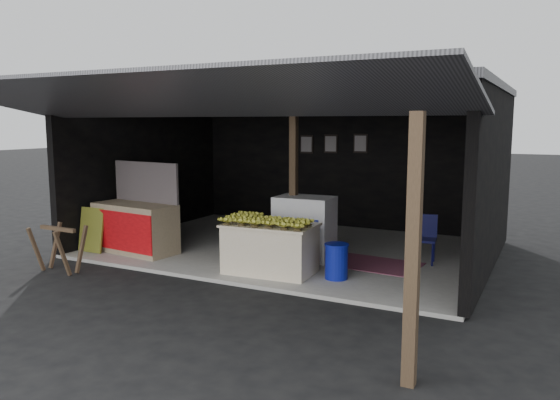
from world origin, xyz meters
The scene contains 13 objects.
ground centered at (0.00, 0.00, 0.00)m, with size 80.00×80.00×0.00m, color black.
concrete_slab centered at (0.00, 2.50, 0.03)m, with size 7.00×5.00×0.06m, color gray.
shophouse centered at (0.00, 2.82, 2.10)m, with size 7.40×7.29×3.02m.
banana_table centered at (0.46, 0.72, 0.45)m, with size 1.47×0.97×0.78m.
banana_pile centered at (0.46, 0.72, 0.91)m, with size 1.30×0.78×0.15m, color gold, non-canonical shape.
white_crate centered at (0.57, 1.78, 0.60)m, with size 1.00×0.70×1.08m.
neighbor_stall centered at (-2.38, 0.83, 0.55)m, with size 1.65×0.88×1.63m.
green_signboard centered at (-3.10, 0.47, 0.47)m, with size 0.54×0.04×0.81m, color black.
sawhorse centered at (-2.66, -0.65, 0.47)m, with size 0.77×0.68×0.75m.
water_barrel centered at (1.52, 0.87, 0.31)m, with size 0.35×0.35×0.51m, color navy.
plastic_chair centered at (2.48, 2.48, 0.53)m, with size 0.42×0.42×0.81m.
magenta_rug centered at (1.76, 1.94, 0.07)m, with size 1.50×1.00×0.01m, color maroon.
picture_frames centered at (-0.17, 4.89, 1.93)m, with size 1.62×0.04×0.46m.
Camera 1 is at (4.40, -6.66, 2.40)m, focal length 35.00 mm.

